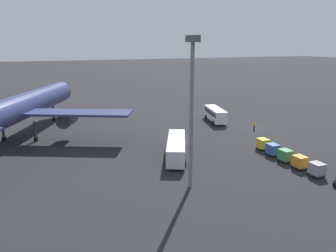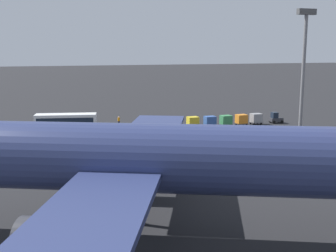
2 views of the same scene
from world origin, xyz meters
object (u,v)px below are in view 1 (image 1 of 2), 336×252
object	(u,v)px
shuttle_bus_far	(176,147)
worker_person	(254,126)
cargo_cart_grey	(317,169)
cargo_cart_yellow	(263,144)
airplane	(20,108)
cargo_cart_green	(285,155)
cargo_cart_orange	(300,162)
shuttle_bus_near	(215,114)
cargo_cart_blue	(273,149)

from	to	relation	value
shuttle_bus_far	worker_person	xyz separation A→B (m)	(9.97, -22.58, -1.01)
cargo_cart_grey	cargo_cart_yellow	xyz separation A→B (m)	(12.66, -0.30, 0.00)
cargo_cart_yellow	cargo_cart_grey	bearing A→B (deg)	178.65
cargo_cart_grey	shuttle_bus_far	bearing A→B (deg)	46.51
airplane	cargo_cart_green	bearing A→B (deg)	-102.12
shuttle_bus_far	cargo_cart_yellow	xyz separation A→B (m)	(-1.99, -15.74, -0.69)
shuttle_bus_far	cargo_cart_grey	xyz separation A→B (m)	(-14.65, -15.45, -0.69)
cargo_cart_orange	shuttle_bus_near	bearing A→B (deg)	-5.77
shuttle_bus_near	cargo_cart_orange	size ratio (longest dim) A/B	5.04
worker_person	cargo_cart_yellow	xyz separation A→B (m)	(-11.96, 6.83, 0.32)
worker_person	cargo_cart_blue	world-z (taller)	cargo_cart_blue
worker_person	cargo_cart_green	xyz separation A→B (m)	(-18.29, 7.27, 0.32)
cargo_cart_orange	cargo_cart_yellow	bearing A→B (deg)	-2.78
cargo_cart_orange	cargo_cart_blue	size ratio (longest dim) A/B	1.00
airplane	worker_person	size ratio (longest dim) A/B	27.46
cargo_cart_blue	shuttle_bus_near	bearing A→B (deg)	-7.05
cargo_cart_blue	shuttle_bus_far	bearing A→B (deg)	71.44
cargo_cart_orange	cargo_cart_green	distance (m)	3.17
cargo_cart_grey	cargo_cart_green	distance (m)	6.33
airplane	shuttle_bus_near	distance (m)	42.65
shuttle_bus_near	cargo_cart_grey	distance (m)	34.64
airplane	cargo_cart_grey	size ratio (longest dim) A/B	23.20
airplane	shuttle_bus_far	distance (m)	32.09
airplane	cargo_cart_grey	distance (m)	53.31
cargo_cart_green	cargo_cart_orange	bearing A→B (deg)	179.61
cargo_cart_orange	cargo_cart_green	xyz separation A→B (m)	(3.17, -0.02, 0.00)
shuttle_bus_near	shuttle_bus_far	bearing A→B (deg)	149.43
shuttle_bus_far	worker_person	distance (m)	24.70
cargo_cart_grey	cargo_cart_orange	size ratio (longest dim) A/B	1.00
shuttle_bus_far	cargo_cart_blue	world-z (taller)	shuttle_bus_far
cargo_cart_green	cargo_cart_blue	distance (m)	3.17
shuttle_bus_near	cargo_cart_orange	world-z (taller)	shuttle_bus_near
airplane	cargo_cart_grey	bearing A→B (deg)	-107.53
cargo_cart_grey	cargo_cart_yellow	bearing A→B (deg)	-1.35
cargo_cart_orange	cargo_cart_green	bearing A→B (deg)	-0.39
shuttle_bus_near	cargo_cart_green	xyz separation A→B (m)	(-28.17, 3.15, -0.76)
cargo_cart_green	cargo_cart_yellow	xyz separation A→B (m)	(6.33, -0.44, 0.00)
shuttle_bus_far	airplane	bearing A→B (deg)	72.73
shuttle_bus_near	cargo_cart_yellow	bearing A→B (deg)	-174.72
shuttle_bus_near	cargo_cart_yellow	size ratio (longest dim) A/B	5.04
airplane	cargo_cart_orange	world-z (taller)	airplane
shuttle_bus_near	worker_person	distance (m)	10.76
airplane	worker_person	world-z (taller)	airplane
cargo_cart_green	shuttle_bus_far	bearing A→B (deg)	61.46
airplane	cargo_cart_blue	distance (m)	47.44
shuttle_bus_far	worker_person	bearing A→B (deg)	-42.39
cargo_cart_green	cargo_cart_yellow	size ratio (longest dim) A/B	1.00
worker_person	cargo_cart_yellow	distance (m)	13.78
worker_person	cargo_cart_orange	distance (m)	22.67
airplane	worker_person	distance (m)	48.11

